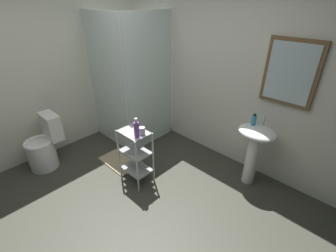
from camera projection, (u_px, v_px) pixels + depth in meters
name	position (u px, v px, depth m)	size (l,w,h in m)	color
ground_plane	(119.00, 216.00, 2.64)	(4.20, 4.20, 0.02)	#36372E
wall_back	(223.00, 72.00, 3.19)	(4.20, 0.14, 2.50)	silver
wall_left	(27.00, 73.00, 3.15)	(0.10, 4.20, 2.50)	silver
shower_stall	(133.00, 112.00, 3.91)	(0.92, 0.92, 2.00)	white
pedestal_sink	(255.00, 144.00, 2.86)	(0.46, 0.37, 0.81)	white
sink_faucet	(264.00, 120.00, 2.79)	(0.03, 0.03, 0.10)	silver
toilet	(44.00, 147.00, 3.28)	(0.37, 0.49, 0.76)	white
storage_cart	(136.00, 153.00, 2.95)	(0.38, 0.28, 0.74)	silver
hand_soap_bottle	(254.00, 120.00, 2.77)	(0.06, 0.06, 0.14)	#389ED1
conditioner_bottle_purple	(137.00, 129.00, 2.64)	(0.06, 0.06, 0.24)	purple
rinse_cup	(142.00, 131.00, 2.72)	(0.07, 0.07, 0.09)	silver
bath_mat	(121.00, 161.00, 3.49)	(0.60, 0.40, 0.02)	tan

